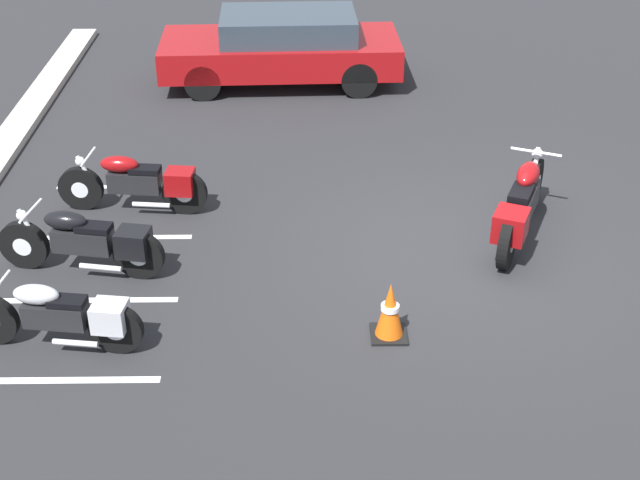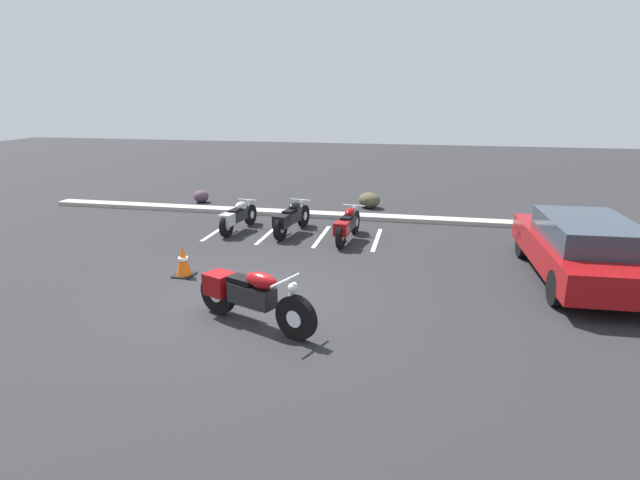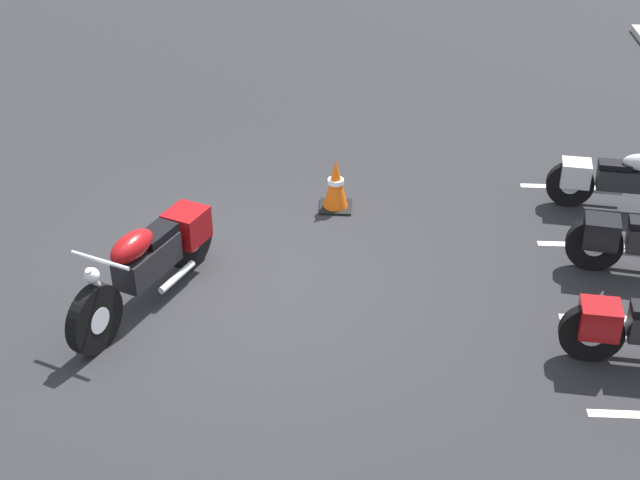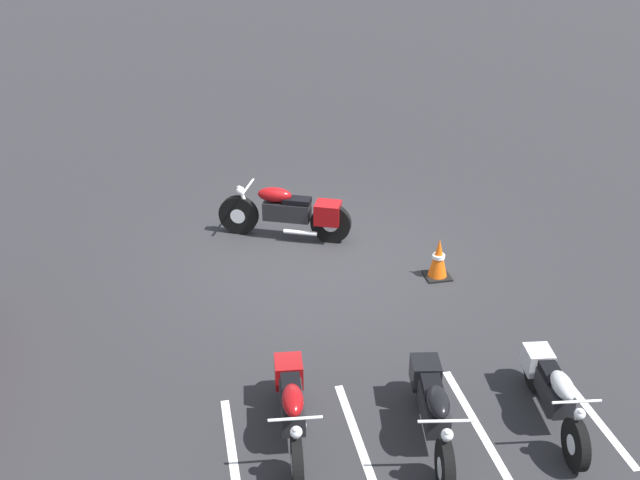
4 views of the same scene
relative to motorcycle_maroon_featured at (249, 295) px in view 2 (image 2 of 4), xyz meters
The scene contains 14 objects.
ground 1.00m from the motorcycle_maroon_featured, 109.62° to the left, with size 60.00×60.00×0.00m, color #262628.
motorcycle_maroon_featured is the anchor object (origin of this frame).
parked_bike_0 5.76m from the motorcycle_maroon_featured, 112.75° to the left, with size 0.61×1.95×0.77m.
parked_bike_1 5.39m from the motorcycle_maroon_featured, 97.86° to the left, with size 0.70×2.07×0.82m.
parked_bike_2 5.05m from the motorcycle_maroon_featured, 80.55° to the left, with size 0.60×2.05×0.81m.
car_red 6.59m from the motorcycle_maroon_featured, 28.66° to the left, with size 1.95×4.36×1.29m.
concrete_curb 7.46m from the motorcycle_maroon_featured, 92.26° to the left, with size 18.00×0.50×0.12m, color #A8A399.
landscape_rock_0 9.88m from the motorcycle_maroon_featured, 119.10° to the left, with size 0.48×0.51×0.42m, color #553D4C.
landscape_rock_1 9.01m from the motorcycle_maroon_featured, 83.98° to the left, with size 0.76×0.61×0.50m, color #4E4934.
traffic_cone 2.76m from the motorcycle_maroon_featured, 138.48° to the left, with size 0.40×0.40×0.67m.
stall_line_0 5.99m from the motorcycle_maroon_featured, 117.86° to the left, with size 0.10×2.10×0.00m, color white.
stall_line_1 5.47m from the motorcycle_maroon_featured, 104.27° to the left, with size 0.10×2.10×0.00m, color white.
stall_line_2 5.30m from the motorcycle_maroon_featured, 88.86° to the left, with size 0.10×2.10×0.00m, color white.
stall_line_3 5.52m from the motorcycle_maroon_featured, 73.60° to the left, with size 0.10×2.10×0.00m, color white.
Camera 2 is at (2.92, -7.84, 3.58)m, focal length 28.00 mm.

